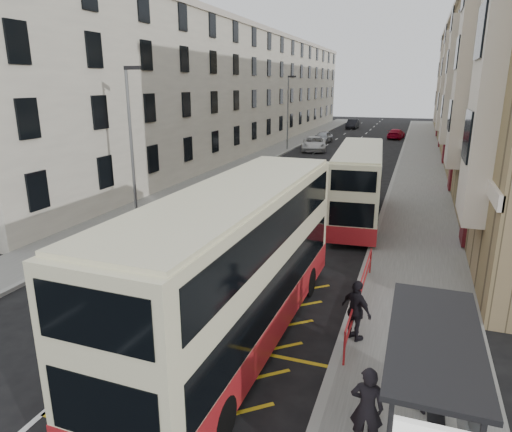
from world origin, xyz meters
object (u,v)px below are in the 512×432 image
at_px(double_decker_rear, 358,184).
at_px(street_lamp_near, 132,138).
at_px(car_red, 396,134).
at_px(pedestrian_near, 367,408).
at_px(double_decker_front, 236,267).
at_px(car_dark, 353,124).
at_px(pedestrian_mid, 445,376).
at_px(pedestrian_far, 356,311).
at_px(white_van, 314,144).
at_px(car_silver, 323,137).
at_px(street_lamp_far, 288,109).
at_px(bus_shelter, 440,382).

bearing_deg(double_decker_rear, street_lamp_near, -162.17).
distance_m(double_decker_rear, car_red, 41.57).
bearing_deg(pedestrian_near, street_lamp_near, -43.48).
height_order(double_decker_rear, pedestrian_near, double_decker_rear).
bearing_deg(double_decker_front, car_dark, 96.32).
distance_m(pedestrian_mid, pedestrian_far, 3.35).
distance_m(white_van, car_silver, 7.27).
bearing_deg(double_decker_front, pedestrian_mid, -13.70).
bearing_deg(car_silver, pedestrian_far, -72.83).
bearing_deg(car_dark, pedestrian_near, -80.12).
xyz_separation_m(street_lamp_near, street_lamp_far, (0.00, 30.00, 0.00)).
distance_m(street_lamp_far, car_dark, 29.38).
xyz_separation_m(double_decker_rear, pedestrian_far, (1.64, -12.63, -0.99)).
height_order(street_lamp_near, street_lamp_far, same).
relative_size(car_silver, car_dark, 0.94).
bearing_deg(street_lamp_near, car_silver, 86.35).
xyz_separation_m(white_van, car_silver, (-0.46, 7.26, -0.03)).
height_order(bus_shelter, street_lamp_near, street_lamp_near).
distance_m(double_decker_front, pedestrian_mid, 5.84).
distance_m(pedestrian_near, car_silver, 51.38).
xyz_separation_m(bus_shelter, car_red, (-3.71, 58.45, -1.47)).
height_order(street_lamp_near, car_silver, street_lamp_near).
bearing_deg(pedestrian_near, car_dark, -83.20).
height_order(pedestrian_mid, white_van, pedestrian_mid).
distance_m(bus_shelter, double_decker_rear, 17.29).
distance_m(double_decker_front, car_silver, 47.70).
bearing_deg(car_red, pedestrian_mid, 100.66).
distance_m(bus_shelter, double_decker_front, 6.18).
distance_m(pedestrian_mid, white_van, 43.08).
relative_size(bus_shelter, street_lamp_near, 0.53).
bearing_deg(pedestrian_mid, street_lamp_far, 86.83).
height_order(double_decker_rear, pedestrian_far, double_decker_rear).
bearing_deg(bus_shelter, pedestrian_near, 169.74).
height_order(street_lamp_far, double_decker_front, street_lamp_far).
relative_size(pedestrian_far, white_van, 0.33).
height_order(bus_shelter, pedestrian_near, bus_shelter).
distance_m(double_decker_rear, pedestrian_near, 16.88).
relative_size(street_lamp_near, white_van, 1.42).
relative_size(bus_shelter, car_silver, 0.97).
bearing_deg(double_decker_front, car_silver, 99.60).
bearing_deg(car_red, pedestrian_near, 99.08).
bearing_deg(street_lamp_near, car_dark, 86.82).
bearing_deg(bus_shelter, double_decker_front, 148.24).
xyz_separation_m(double_decker_front, pedestrian_mid, (5.51, -1.46, -1.25)).
xyz_separation_m(pedestrian_far, white_van, (-9.81, 38.88, -0.28)).
relative_size(pedestrian_far, car_silver, 0.42).
distance_m(pedestrian_near, pedestrian_far, 4.11).
distance_m(pedestrian_near, car_red, 58.27).
bearing_deg(pedestrian_mid, pedestrian_far, 108.85).
xyz_separation_m(double_decker_front, car_silver, (-7.01, 47.15, -1.61)).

